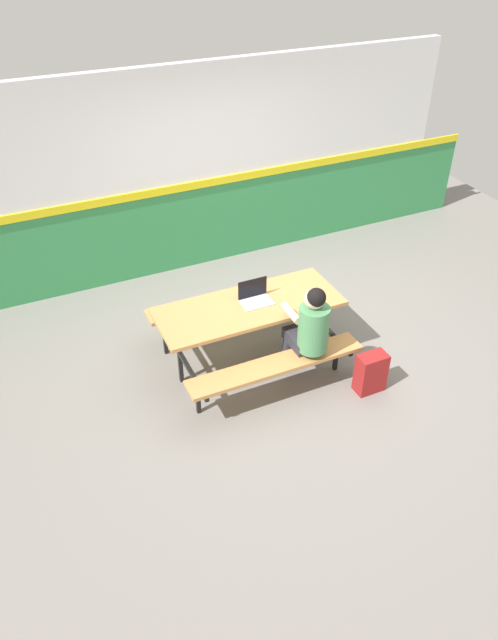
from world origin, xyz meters
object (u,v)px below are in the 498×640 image
object	(u,v)px
student_nearer	(309,328)
backpack_dark	(370,373)
picnic_table_main	(249,318)
laptop_silver	(255,297)

from	to	relation	value
student_nearer	backpack_dark	world-z (taller)	student_nearer
picnic_table_main	backpack_dark	world-z (taller)	picnic_table_main
laptop_silver	backpack_dark	distance (m)	1.39
student_nearer	laptop_silver	size ratio (longest dim) A/B	3.76
student_nearer	laptop_silver	xyz separation A→B (m)	(-0.30, 0.60, 0.08)
student_nearer	laptop_silver	world-z (taller)	student_nearer
backpack_dark	picnic_table_main	bearing A→B (deg)	135.01
picnic_table_main	laptop_silver	distance (m)	0.23
picnic_table_main	laptop_silver	xyz separation A→B (m)	(0.09, 0.04, 0.21)
student_nearer	picnic_table_main	bearing A→B (deg)	124.67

